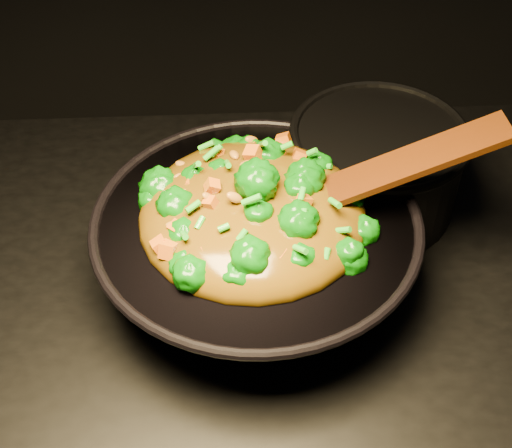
{
  "coord_description": "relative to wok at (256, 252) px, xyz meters",
  "views": [
    {
      "loc": [
        -0.09,
        -0.47,
        1.56
      ],
      "look_at": [
        -0.06,
        0.11,
        0.99
      ],
      "focal_mm": 50.0,
      "sensor_mm": 36.0,
      "label": 1
    }
  ],
  "objects": [
    {
      "name": "back_pot",
      "position": [
        0.16,
        0.13,
        0.01
      ],
      "size": [
        0.28,
        0.28,
        0.12
      ],
      "primitive_type": "cylinder",
      "rotation": [
        0.0,
        0.0,
        -0.4
      ],
      "color": "black",
      "rests_on": "stovetop"
    },
    {
      "name": "spatula",
      "position": [
        0.13,
        0.01,
        0.1
      ],
      "size": [
        0.29,
        0.06,
        0.12
      ],
      "primitive_type": "cube",
      "rotation": [
        0.0,
        -0.38,
        0.06
      ],
      "color": "#351405",
      "rests_on": "wok"
    },
    {
      "name": "stir_fry",
      "position": [
        -0.0,
        0.0,
        0.1
      ],
      "size": [
        0.31,
        0.31,
        0.09
      ],
      "primitive_type": null,
      "rotation": [
        0.0,
        0.0,
        -0.21
      ],
      "color": "#0B6106",
      "rests_on": "wok"
    },
    {
      "name": "wok",
      "position": [
        0.0,
        0.0,
        0.0
      ],
      "size": [
        0.46,
        0.46,
        0.1
      ],
      "primitive_type": null,
      "rotation": [
        0.0,
        0.0,
        -0.34
      ],
      "color": "black",
      "rests_on": "stovetop"
    }
  ]
}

